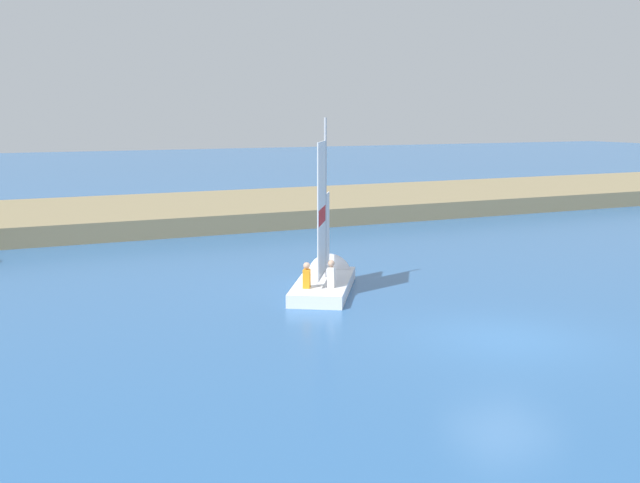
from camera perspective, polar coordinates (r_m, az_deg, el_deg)
ground_plane at (r=19.86m, az=13.05°, el=-6.81°), size 200.00×200.00×0.00m
shore_bank at (r=41.15m, az=-8.42°, el=2.20°), size 80.00×11.05×0.87m
sailboat at (r=25.08m, az=0.50°, el=-2.42°), size 3.94×4.96×5.78m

